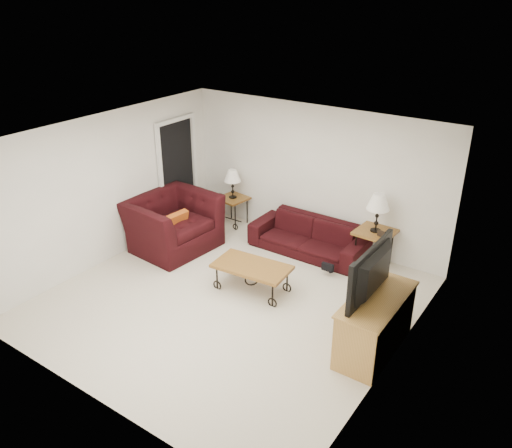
{
  "coord_description": "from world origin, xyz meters",
  "views": [
    {
      "loc": [
        4.08,
        -5.21,
        4.38
      ],
      "look_at": [
        0.0,
        0.7,
        1.0
      ],
      "focal_mm": 36.51,
      "sensor_mm": 36.0,
      "label": 1
    }
  ],
  "objects": [
    {
      "name": "wall_right",
      "position": [
        2.5,
        0.0,
        1.25
      ],
      "size": [
        0.02,
        5.0,
        2.5
      ],
      "primitive_type": "cube",
      "color": "white",
      "rests_on": "ground"
    },
    {
      "name": "side_table_right",
      "position": [
        1.34,
        2.2,
        0.33
      ],
      "size": [
        0.63,
        0.63,
        0.65
      ],
      "primitive_type": "cube",
      "rotation": [
        0.0,
        0.0,
        -0.05
      ],
      "color": "brown",
      "rests_on": "ground"
    },
    {
      "name": "side_table_left",
      "position": [
        -1.58,
        2.2,
        0.28
      ],
      "size": [
        0.59,
        0.59,
        0.56
      ],
      "primitive_type": "cube",
      "rotation": [
        0.0,
        0.0,
        -0.15
      ],
      "color": "brown",
      "rests_on": "ground"
    },
    {
      "name": "doorway",
      "position": [
        -2.47,
        1.65,
        1.02
      ],
      "size": [
        0.08,
        0.94,
        2.04
      ],
      "primitive_type": "cube",
      "color": "black",
      "rests_on": "ground"
    },
    {
      "name": "lamp_right",
      "position": [
        1.34,
        2.2,
        0.98
      ],
      "size": [
        0.39,
        0.39,
        0.65
      ],
      "primitive_type": null,
      "rotation": [
        0.0,
        0.0,
        -0.05
      ],
      "color": "black",
      "rests_on": "side_table_right"
    },
    {
      "name": "wall_back",
      "position": [
        0.0,
        2.5,
        1.25
      ],
      "size": [
        5.0,
        0.02,
        2.5
      ],
      "primitive_type": "cube",
      "color": "white",
      "rests_on": "ground"
    },
    {
      "name": "wall_front",
      "position": [
        0.0,
        -2.5,
        1.25
      ],
      "size": [
        5.0,
        0.02,
        2.5
      ],
      "primitive_type": "cube",
      "color": "white",
      "rests_on": "ground"
    },
    {
      "name": "coffee_table",
      "position": [
        0.11,
        0.43,
        0.22
      ],
      "size": [
        1.21,
        0.72,
        0.44
      ],
      "primitive_type": "cube",
      "rotation": [
        0.0,
        0.0,
        0.08
      ],
      "color": "brown",
      "rests_on": "ground"
    },
    {
      "name": "photo_frame_left",
      "position": [
        -1.73,
        2.05,
        0.61
      ],
      "size": [
        0.11,
        0.02,
        0.09
      ],
      "primitive_type": "cube",
      "rotation": [
        0.0,
        0.0,
        0.03
      ],
      "color": "black",
      "rests_on": "side_table_left"
    },
    {
      "name": "backpack",
      "position": [
        0.88,
        1.58,
        0.2
      ],
      "size": [
        0.31,
        0.24,
        0.4
      ],
      "primitive_type": "ellipsoid",
      "rotation": [
        0.0,
        0.0,
        -0.0
      ],
      "color": "black",
      "rests_on": "ground"
    },
    {
      "name": "television",
      "position": [
        2.21,
        0.14,
        1.13
      ],
      "size": [
        0.16,
        1.18,
        0.68
      ],
      "primitive_type": "imported",
      "rotation": [
        0.0,
        0.0,
        -1.57
      ],
      "color": "black",
      "rests_on": "tv_stand"
    },
    {
      "name": "tv_stand",
      "position": [
        2.23,
        0.14,
        0.4
      ],
      "size": [
        0.55,
        1.32,
        0.79
      ],
      "primitive_type": "cube",
      "color": "#BD8A46",
      "rests_on": "ground"
    },
    {
      "name": "throw_pillow",
      "position": [
        -1.72,
        0.76,
        0.52
      ],
      "size": [
        0.15,
        0.43,
        0.43
      ],
      "primitive_type": "cube",
      "rotation": [
        0.0,
        0.0,
        1.49
      ],
      "color": "#AF3716",
      "rests_on": "armchair"
    },
    {
      "name": "ceiling",
      "position": [
        0.0,
        0.0,
        2.5
      ],
      "size": [
        5.0,
        5.0,
        0.0
      ],
      "primitive_type": "plane",
      "color": "white",
      "rests_on": "wall_back"
    },
    {
      "name": "sofa",
      "position": [
        0.21,
        2.02,
        0.3
      ],
      "size": [
        2.07,
        0.81,
        0.6
      ],
      "primitive_type": "imported",
      "color": "black",
      "rests_on": "ground"
    },
    {
      "name": "photo_frame_right",
      "position": [
        1.49,
        2.05,
        0.71
      ],
      "size": [
        0.13,
        0.05,
        0.11
      ],
      "primitive_type": "cube",
      "rotation": [
        0.0,
        0.0,
        -0.26
      ],
      "color": "black",
      "rests_on": "side_table_right"
    },
    {
      "name": "armchair",
      "position": [
        -1.88,
        0.81,
        0.47
      ],
      "size": [
        1.39,
        1.56,
        0.94
      ],
      "primitive_type": "imported",
      "rotation": [
        0.0,
        0.0,
        1.49
      ],
      "color": "black",
      "rests_on": "ground"
    },
    {
      "name": "ground",
      "position": [
        0.0,
        0.0,
        0.0
      ],
      "size": [
        5.0,
        5.0,
        0.0
      ],
      "primitive_type": "plane",
      "color": "beige",
      "rests_on": "ground"
    },
    {
      "name": "wall_left",
      "position": [
        -2.5,
        0.0,
        1.25
      ],
      "size": [
        0.02,
        5.0,
        2.5
      ],
      "primitive_type": "cube",
      "color": "white",
      "rests_on": "ground"
    },
    {
      "name": "lamp_left",
      "position": [
        -1.58,
        2.2,
        0.84
      ],
      "size": [
        0.36,
        0.36,
        0.56
      ],
      "primitive_type": null,
      "rotation": [
        0.0,
        0.0,
        -0.15
      ],
      "color": "black",
      "rests_on": "side_table_left"
    }
  ]
}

